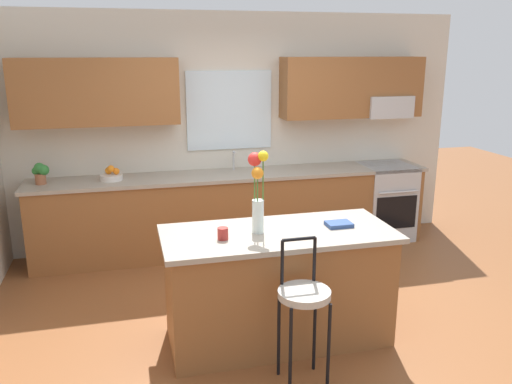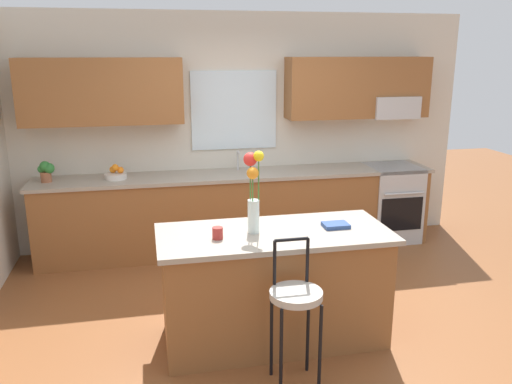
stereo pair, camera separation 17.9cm
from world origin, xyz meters
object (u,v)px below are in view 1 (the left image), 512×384
Objects in this scene: fruit_bowl_oranges at (112,175)px; mug_ceramic at (223,234)px; oven_range at (385,201)px; bar_stool_near at (304,300)px; flower_vase at (258,189)px; cookbook at (339,224)px; potted_plant_small at (41,172)px; kitchen_island at (278,286)px.

mug_ceramic is at bearing -68.75° from fruit_bowl_oranges.
bar_stool_near reaches higher than oven_range.
flower_vase is 0.74m from cookbook.
potted_plant_small reaches higher than fruit_bowl_oranges.
kitchen_island is at bearing 8.76° from mug_ceramic.
oven_range and kitchen_island have the same top height.
cookbook is at bearing -126.38° from oven_range.
mug_ceramic is at bearing 129.66° from bar_stool_near.
kitchen_island is 0.68m from mug_ceramic.
cookbook is (0.50, 0.61, 0.30)m from bar_stool_near.
flower_vase is 2.72m from potted_plant_small.
cookbook is at bearing -49.01° from fruit_bowl_oranges.
kitchen_island is at bearing -179.67° from cookbook.
mug_ceramic is (-0.45, 0.54, 0.33)m from bar_stool_near.
potted_plant_small is at bearing 179.67° from oven_range.
potted_plant_small reaches higher than mug_ceramic.
flower_vase reaches higher than potted_plant_small.
flower_vase is (-2.14, -2.00, 0.81)m from oven_range.
fruit_bowl_oranges reaches higher than bar_stool_near.
kitchen_island is at bearing -58.11° from fruit_bowl_oranges.
kitchen_island is 0.64m from bar_stool_near.
mug_ceramic is 0.40× the size of potted_plant_small.
cookbook is (0.50, 0.00, 0.47)m from kitchen_island.
fruit_bowl_oranges reaches higher than cookbook.
kitchen_island is 7.96× the size of potted_plant_small.
kitchen_island is at bearing -45.81° from potted_plant_small.
flower_vase is at bearing -48.00° from potted_plant_small.
bar_stool_near is 0.78m from mug_ceramic.
potted_plant_small reaches higher than kitchen_island.
bar_stool_near is at bearing -90.00° from kitchen_island.
cookbook is (0.66, -0.01, -0.33)m from flower_vase.
mug_ceramic is at bearing -139.43° from oven_range.
potted_plant_small is (-1.82, 2.02, -0.22)m from flower_vase.
flower_vase is 2.33m from fruit_bowl_oranges.
cookbook is (0.95, 0.07, -0.03)m from mug_ceramic.
cookbook is at bearing 50.77° from bar_stool_near.
flower_vase is (-0.16, 0.63, 0.63)m from bar_stool_near.
oven_range is at bearing 40.57° from mug_ceramic.
kitchen_island is 1.73× the size of bar_stool_near.
oven_range is 3.04m from flower_vase.
flower_vase is 2.65× the size of fruit_bowl_oranges.
mug_ceramic reaches higher than oven_range.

